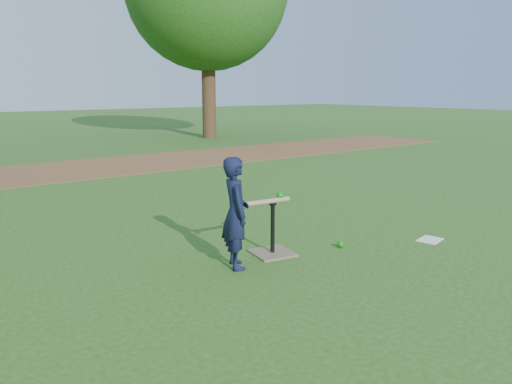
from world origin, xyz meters
TOP-DOWN VIEW (x-y plane):
  - ground at (0.00, 0.00)m, footprint 80.00×80.00m
  - dirt_strip at (0.00, 7.50)m, footprint 24.00×3.00m
  - child at (-0.66, 0.13)m, footprint 0.41×0.49m
  - wiffle_ball_ground at (0.66, -0.08)m, footprint 0.08×0.08m
  - clipboard at (1.72, -0.54)m, footprint 0.34×0.29m
  - batting_tee at (-0.10, 0.22)m, footprint 0.50×0.50m
  - swing_action at (-0.21, 0.20)m, footprint 0.63×0.13m

SIDE VIEW (x-z plane):
  - ground at x=0.00m, z-range 0.00..0.00m
  - dirt_strip at x=0.00m, z-range 0.00..0.01m
  - clipboard at x=1.72m, z-range 0.00..0.01m
  - wiffle_ball_ground at x=0.66m, z-range 0.00..0.08m
  - batting_tee at x=-0.10m, z-range -0.20..0.42m
  - child at x=-0.66m, z-range 0.00..1.14m
  - swing_action at x=-0.21m, z-range 0.56..0.68m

